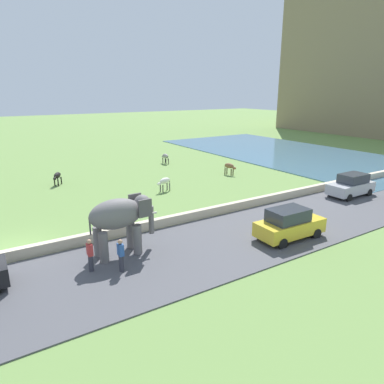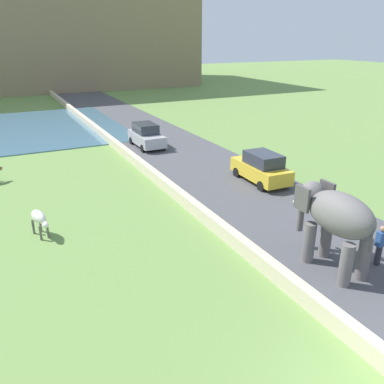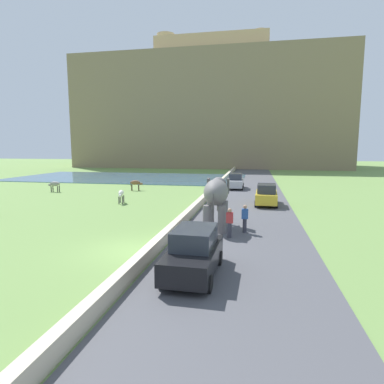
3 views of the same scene
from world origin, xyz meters
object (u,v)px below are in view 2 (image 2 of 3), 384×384
(person_beside_elephant, at_px, (380,245))
(cow_white, at_px, (39,218))
(car_silver, at_px, (146,136))
(elephant, at_px, (335,217))
(car_yellow, at_px, (261,168))

(person_beside_elephant, relative_size, cow_white, 1.15)
(person_beside_elephant, height_order, car_silver, car_silver)
(elephant, relative_size, car_yellow, 0.86)
(person_beside_elephant, xyz_separation_m, cow_white, (-10.78, 7.98, -0.04))
(car_silver, bearing_deg, car_yellow, -73.15)
(elephant, bearing_deg, car_yellow, 69.88)
(elephant, relative_size, person_beside_elephant, 2.13)
(car_yellow, distance_m, car_silver, 10.86)
(elephant, xyz_separation_m, person_beside_elephant, (1.68, -0.72, -1.16))
(elephant, xyz_separation_m, car_yellow, (3.15, 8.60, -1.14))
(person_beside_elephant, bearing_deg, car_yellow, 81.05)
(elephant, relative_size, cow_white, 2.44)
(person_beside_elephant, xyz_separation_m, car_silver, (-1.68, 19.71, 0.03))
(car_yellow, distance_m, cow_white, 12.32)
(person_beside_elephant, bearing_deg, elephant, 156.88)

